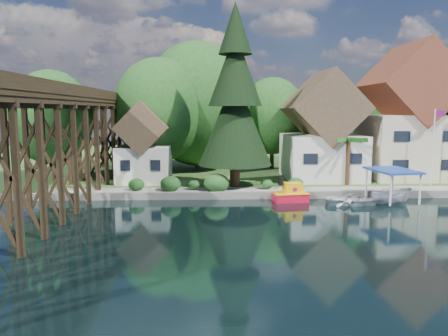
% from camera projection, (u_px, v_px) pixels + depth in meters
% --- Properties ---
extents(ground, '(140.00, 140.00, 0.00)m').
position_uv_depth(ground, '(278.00, 223.00, 29.27)').
color(ground, black).
rests_on(ground, ground).
extents(bank, '(140.00, 52.00, 0.50)m').
position_uv_depth(bank, '(241.00, 161.00, 62.92)').
color(bank, '#2A4C1E').
rests_on(bank, ground).
extents(seawall, '(60.00, 0.40, 0.62)m').
position_uv_depth(seawall, '(310.00, 195.00, 37.29)').
color(seawall, slate).
rests_on(seawall, ground).
extents(promenade, '(50.00, 2.60, 0.06)m').
position_uv_depth(promenade, '(329.00, 190.00, 38.62)').
color(promenade, gray).
rests_on(promenade, bank).
extents(trestle_bridge, '(4.12, 44.18, 9.30)m').
position_uv_depth(trestle_bridge, '(59.00, 139.00, 33.13)').
color(trestle_bridge, black).
rests_on(trestle_bridge, ground).
extents(house_left, '(7.64, 8.64, 11.02)m').
position_uv_depth(house_left, '(322.00, 133.00, 44.68)').
color(house_left, silver).
rests_on(house_left, bank).
extents(house_center, '(8.65, 9.18, 13.89)m').
position_uv_depth(house_center, '(407.00, 121.00, 45.32)').
color(house_center, beige).
rests_on(house_center, bank).
extents(shed, '(5.09, 5.40, 7.85)m').
position_uv_depth(shed, '(144.00, 148.00, 42.74)').
color(shed, silver).
rests_on(shed, bank).
extents(bg_trees, '(49.90, 13.30, 10.57)m').
position_uv_depth(bg_trees, '(258.00, 112.00, 49.39)').
color(bg_trees, '#382314').
rests_on(bg_trees, bank).
extents(shrubs, '(15.76, 2.47, 1.70)m').
position_uv_depth(shrubs, '(210.00, 182.00, 38.12)').
color(shrubs, '#1A4519').
rests_on(shrubs, bank).
extents(conifer, '(6.70, 6.70, 16.51)m').
position_uv_depth(conifer, '(235.00, 100.00, 39.31)').
color(conifer, '#382314').
rests_on(conifer, bank).
extents(palm_tree, '(4.11, 4.11, 4.74)m').
position_uv_depth(palm_tree, '(349.00, 141.00, 40.74)').
color(palm_tree, '#382314').
rests_on(palm_tree, bank).
extents(flagpole, '(1.10, 0.31, 7.12)m').
position_uv_depth(flagpole, '(435.00, 139.00, 40.10)').
color(flagpole, white).
rests_on(flagpole, bank).
extents(tugboat, '(3.06, 1.97, 2.08)m').
position_uv_depth(tugboat, '(291.00, 194.00, 36.02)').
color(tugboat, red).
rests_on(tugboat, ground).
extents(boat_white_a, '(4.68, 3.65, 0.89)m').
position_uv_depth(boat_white_a, '(353.00, 199.00, 34.96)').
color(boat_white_a, white).
rests_on(boat_white_a, ground).
extents(boat_canopy, '(3.65, 4.70, 2.80)m').
position_uv_depth(boat_canopy, '(392.00, 189.00, 35.13)').
color(boat_canopy, silver).
rests_on(boat_canopy, ground).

